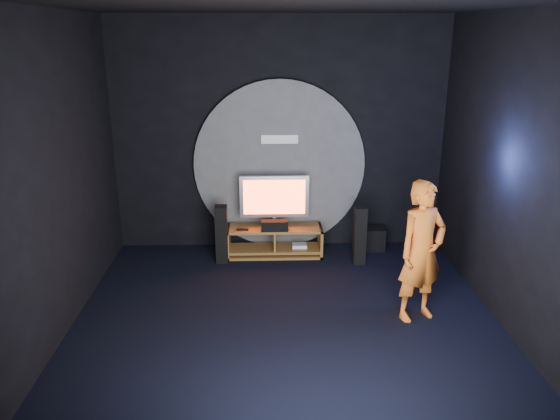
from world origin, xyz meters
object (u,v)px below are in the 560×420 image
object	(u,v)px
tv	(274,199)
tower_speaker_right	(360,235)
subwoofer	(374,238)
player	(422,252)
tower_speaker_left	(222,234)
media_console	(275,243)

from	to	relation	value
tv	tower_speaker_right	distance (m)	1.37
subwoofer	player	distance (m)	2.25
tower_speaker_right	player	world-z (taller)	player
tv	tower_speaker_left	bearing A→B (deg)	-158.81
tower_speaker_left	tower_speaker_right	world-z (taller)	same
tower_speaker_right	subwoofer	distance (m)	0.68
tower_speaker_right	subwoofer	size ratio (longest dim) A/B	2.47
tower_speaker_left	tower_speaker_right	bearing A→B (deg)	-3.00
media_console	subwoofer	size ratio (longest dim) A/B	4.10
tv	tower_speaker_left	xyz separation A→B (m)	(-0.78, -0.30, -0.44)
media_console	player	distance (m)	2.63
player	subwoofer	bearing A→B (deg)	69.73
tower_speaker_left	media_console	bearing A→B (deg)	16.64
media_console	tower_speaker_left	distance (m)	0.85
media_console	tower_speaker_left	world-z (taller)	tower_speaker_left
tower_speaker_left	tower_speaker_right	xyz separation A→B (m)	(2.01, -0.11, 0.00)
tower_speaker_right	tv	bearing A→B (deg)	161.67
media_console	tower_speaker_right	bearing A→B (deg)	-15.55
subwoofer	tower_speaker_right	bearing A→B (deg)	-121.36
tower_speaker_right	subwoofer	world-z (taller)	tower_speaker_right
tv	tower_speaker_left	distance (m)	0.95
media_console	subwoofer	distance (m)	1.56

